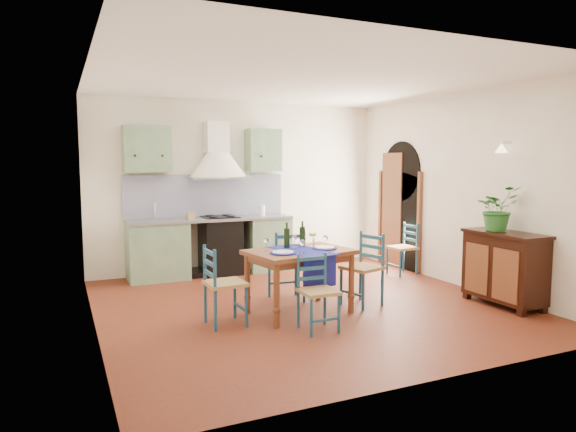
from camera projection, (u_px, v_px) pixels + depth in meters
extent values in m
plane|color=#4F2111|center=(305.00, 304.00, 6.53)|extent=(5.00, 5.00, 0.00)
cube|color=white|center=(240.00, 186.00, 8.65)|extent=(5.00, 0.04, 2.80)
cube|color=gray|center=(158.00, 251.00, 7.88)|extent=(0.90, 0.60, 0.88)
cube|color=gray|center=(266.00, 244.00, 8.61)|extent=(0.70, 0.60, 0.88)
cube|color=black|center=(221.00, 247.00, 8.29)|extent=(0.60, 0.58, 0.88)
cube|color=gray|center=(211.00, 219.00, 8.18)|extent=(2.60, 0.64, 0.04)
cube|color=silver|center=(157.00, 222.00, 7.83)|extent=(0.45, 0.40, 0.03)
cylinder|color=silver|center=(155.00, 211.00, 7.98)|extent=(0.02, 0.02, 0.26)
cube|color=black|center=(220.00, 217.00, 8.23)|extent=(0.55, 0.48, 0.02)
cube|color=black|center=(211.00, 271.00, 8.31)|extent=(2.60, 0.50, 0.08)
cube|color=#0A0F57|center=(206.00, 195.00, 8.39)|extent=(2.65, 0.05, 0.68)
cube|color=gray|center=(147.00, 149.00, 7.79)|extent=(0.70, 0.34, 0.70)
cube|color=gray|center=(263.00, 150.00, 8.57)|extent=(0.55, 0.34, 0.70)
cone|color=white|center=(218.00, 165.00, 8.20)|extent=(0.96, 0.96, 0.40)
cube|color=white|center=(216.00, 137.00, 8.24)|extent=(0.36, 0.30, 0.50)
cube|color=white|center=(461.00, 190.00, 7.40)|extent=(0.04, 5.00, 2.80)
cube|color=black|center=(400.00, 220.00, 8.73)|extent=(0.03, 1.00, 1.65)
cylinder|color=black|center=(401.00, 171.00, 8.64)|extent=(0.03, 1.00, 1.00)
cube|color=brown|center=(419.00, 223.00, 8.23)|extent=(0.06, 0.06, 1.65)
cube|color=brown|center=(381.00, 217.00, 9.21)|extent=(0.06, 0.06, 1.65)
cube|color=brown|center=(392.00, 210.00, 8.90)|extent=(0.04, 0.55, 1.96)
cylinder|color=silver|center=(508.00, 143.00, 6.52)|extent=(0.15, 0.04, 0.04)
cone|color=#FFEDC6|center=(502.00, 148.00, 6.49)|extent=(0.16, 0.16, 0.12)
cube|color=white|center=(91.00, 201.00, 5.36)|extent=(0.04, 5.00, 2.80)
cube|color=white|center=(306.00, 79.00, 6.24)|extent=(5.00, 5.00, 0.01)
cube|color=brown|center=(300.00, 253.00, 6.09)|extent=(1.31, 0.98, 0.05)
cube|color=brown|center=(300.00, 258.00, 6.10)|extent=(1.17, 0.84, 0.08)
cylinder|color=brown|center=(277.00, 296.00, 5.57)|extent=(0.07, 0.07, 0.71)
cylinder|color=brown|center=(247.00, 284.00, 6.12)|extent=(0.07, 0.07, 0.71)
cylinder|color=brown|center=(351.00, 283.00, 6.15)|extent=(0.07, 0.07, 0.71)
cylinder|color=brown|center=(318.00, 274.00, 6.69)|extent=(0.07, 0.07, 0.71)
cube|color=navy|center=(302.00, 251.00, 6.05)|extent=(0.58, 0.96, 0.01)
cube|color=navy|center=(320.00, 271.00, 5.77)|extent=(0.45, 0.09, 0.38)
cylinder|color=navy|center=(283.00, 253.00, 5.84)|extent=(0.30, 0.30, 0.01)
cylinder|color=white|center=(283.00, 252.00, 5.84)|extent=(0.24, 0.24, 0.01)
cylinder|color=navy|center=(325.00, 248.00, 6.17)|extent=(0.30, 0.30, 0.01)
cylinder|color=white|center=(325.00, 247.00, 6.17)|extent=(0.24, 0.24, 0.01)
cylinder|color=black|center=(287.00, 235.00, 6.21)|extent=(0.07, 0.07, 0.32)
cylinder|color=black|center=(302.00, 234.00, 6.34)|extent=(0.07, 0.07, 0.32)
cylinder|color=white|center=(313.00, 242.00, 6.37)|extent=(0.05, 0.05, 0.10)
sphere|color=yellow|center=(313.00, 235.00, 6.36)|extent=(0.10, 0.10, 0.10)
cylinder|color=navy|center=(311.00, 318.00, 5.28)|extent=(0.03, 0.03, 0.41)
cylinder|color=navy|center=(298.00, 292.00, 5.56)|extent=(0.03, 0.03, 0.81)
cylinder|color=navy|center=(339.00, 314.00, 5.41)|extent=(0.03, 0.03, 0.41)
cylinder|color=navy|center=(325.00, 289.00, 5.68)|extent=(0.03, 0.03, 0.81)
cube|color=tan|center=(318.00, 291.00, 5.47)|extent=(0.39, 0.39, 0.04)
cube|color=navy|center=(312.00, 278.00, 5.61)|extent=(0.34, 0.03, 0.04)
cube|color=navy|center=(312.00, 268.00, 5.60)|extent=(0.34, 0.03, 0.04)
cube|color=navy|center=(312.00, 258.00, 5.58)|extent=(0.34, 0.03, 0.04)
cube|color=navy|center=(325.00, 320.00, 5.35)|extent=(0.32, 0.03, 0.02)
cylinder|color=navy|center=(296.00, 278.00, 6.96)|extent=(0.04, 0.04, 0.47)
cylinder|color=navy|center=(304.00, 267.00, 6.58)|extent=(0.04, 0.04, 0.93)
cylinder|color=navy|center=(269.00, 280.00, 6.85)|extent=(0.04, 0.04, 0.47)
cylinder|color=navy|center=(276.00, 269.00, 6.48)|extent=(0.04, 0.04, 0.93)
cube|color=tan|center=(286.00, 263.00, 6.70)|extent=(0.49, 0.49, 0.04)
cube|color=navy|center=(290.00, 256.00, 6.51)|extent=(0.39, 0.08, 0.05)
cube|color=navy|center=(290.00, 246.00, 6.50)|extent=(0.39, 0.08, 0.05)
cube|color=navy|center=(290.00, 237.00, 6.49)|extent=(0.39, 0.08, 0.05)
cube|color=navy|center=(283.00, 283.00, 6.91)|extent=(0.37, 0.08, 0.03)
cylinder|color=navy|center=(246.00, 307.00, 5.61)|extent=(0.04, 0.04, 0.45)
cylinder|color=navy|center=(215.00, 291.00, 5.43)|extent=(0.04, 0.04, 0.89)
cylinder|color=navy|center=(235.00, 299.00, 5.93)|extent=(0.04, 0.04, 0.45)
cylinder|color=navy|center=(205.00, 284.00, 5.75)|extent=(0.04, 0.04, 0.89)
cube|color=tan|center=(225.00, 283.00, 5.67)|extent=(0.43, 0.43, 0.04)
cube|color=navy|center=(210.00, 274.00, 5.57)|extent=(0.04, 0.38, 0.04)
cube|color=navy|center=(210.00, 263.00, 5.56)|extent=(0.04, 0.38, 0.04)
cube|color=navy|center=(209.00, 252.00, 5.55)|extent=(0.04, 0.38, 0.04)
cube|color=navy|center=(241.00, 307.00, 5.78)|extent=(0.04, 0.36, 0.02)
cylinder|color=navy|center=(341.00, 287.00, 6.49)|extent=(0.04, 0.04, 0.47)
cylinder|color=navy|center=(361.00, 265.00, 6.71)|extent=(0.04, 0.04, 0.91)
cylinder|color=navy|center=(363.00, 292.00, 6.22)|extent=(0.04, 0.04, 0.47)
cylinder|color=navy|center=(383.00, 270.00, 6.43)|extent=(0.04, 0.04, 0.91)
cube|color=tan|center=(362.00, 268.00, 6.45)|extent=(0.53, 0.53, 0.04)
cube|color=navy|center=(372.00, 256.00, 6.55)|extent=(0.13, 0.38, 0.05)
cube|color=navy|center=(372.00, 247.00, 6.54)|extent=(0.13, 0.38, 0.05)
cube|color=navy|center=(372.00, 237.00, 6.53)|extent=(0.13, 0.38, 0.05)
cube|color=navy|center=(352.00, 293.00, 6.36)|extent=(0.13, 0.36, 0.03)
cylinder|color=navy|center=(387.00, 260.00, 8.33)|extent=(0.03, 0.03, 0.42)
cylinder|color=navy|center=(404.00, 247.00, 8.46)|extent=(0.03, 0.03, 0.83)
cylinder|color=navy|center=(400.00, 264.00, 8.04)|extent=(0.03, 0.03, 0.42)
cylinder|color=navy|center=(417.00, 250.00, 8.16)|extent=(0.03, 0.03, 0.83)
cube|color=tan|center=(402.00, 248.00, 8.23)|extent=(0.40, 0.40, 0.04)
cube|color=navy|center=(411.00, 240.00, 8.29)|extent=(0.04, 0.35, 0.04)
cube|color=navy|center=(411.00, 233.00, 8.28)|extent=(0.04, 0.35, 0.04)
cube|color=navy|center=(411.00, 226.00, 8.27)|extent=(0.04, 0.35, 0.04)
cube|color=navy|center=(394.00, 265.00, 8.19)|extent=(0.04, 0.33, 0.02)
cube|color=black|center=(504.00, 267.00, 6.43)|extent=(0.45, 1.00, 0.82)
cube|color=black|center=(506.00, 234.00, 6.39)|extent=(0.50, 1.05, 0.04)
cube|color=brown|center=(505.00, 276.00, 6.13)|extent=(0.02, 0.38, 0.63)
cube|color=brown|center=(477.00, 268.00, 6.55)|extent=(0.02, 0.38, 0.63)
cube|color=black|center=(522.00, 313.00, 6.01)|extent=(0.08, 0.08, 0.08)
cube|color=black|center=(467.00, 295.00, 6.81)|extent=(0.08, 0.08, 0.08)
cube|color=black|center=(543.00, 310.00, 6.15)|extent=(0.08, 0.08, 0.08)
cube|color=black|center=(487.00, 293.00, 6.95)|extent=(0.08, 0.08, 0.08)
imported|color=#266929|center=(497.00, 209.00, 6.45)|extent=(0.52, 0.46, 0.57)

